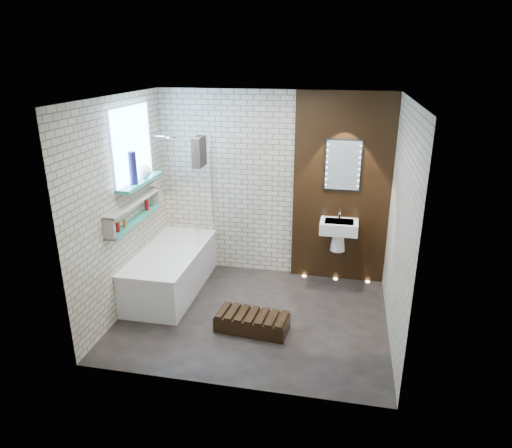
% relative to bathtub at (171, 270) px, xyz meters
% --- Properties ---
extents(ground, '(3.20, 3.20, 0.00)m').
position_rel_bathtub_xyz_m(ground, '(1.22, -0.45, -0.29)').
color(ground, black).
rests_on(ground, ground).
extents(room_shell, '(3.24, 3.20, 2.60)m').
position_rel_bathtub_xyz_m(room_shell, '(1.22, -0.45, 1.01)').
color(room_shell, '#BCAF95').
rests_on(room_shell, ground).
extents(walnut_panel, '(1.30, 0.06, 2.60)m').
position_rel_bathtub_xyz_m(walnut_panel, '(2.17, 0.82, 1.01)').
color(walnut_panel, black).
rests_on(walnut_panel, ground).
extents(clerestory_window, '(0.18, 1.00, 0.94)m').
position_rel_bathtub_xyz_m(clerestory_window, '(-0.34, -0.10, 1.61)').
color(clerestory_window, '#7FADE0').
rests_on(clerestory_window, room_shell).
extents(display_niche, '(0.14, 1.30, 0.26)m').
position_rel_bathtub_xyz_m(display_niche, '(-0.31, -0.30, 0.91)').
color(display_niche, teal).
rests_on(display_niche, room_shell).
extents(bathtub, '(0.79, 1.74, 0.70)m').
position_rel_bathtub_xyz_m(bathtub, '(0.00, 0.00, 0.00)').
color(bathtub, white).
rests_on(bathtub, ground).
extents(bath_screen, '(0.01, 0.78, 1.40)m').
position_rel_bathtub_xyz_m(bath_screen, '(0.35, 0.44, 0.99)').
color(bath_screen, white).
rests_on(bath_screen, bathtub).
extents(towel, '(0.11, 0.29, 0.38)m').
position_rel_bathtub_xyz_m(towel, '(0.35, 0.32, 1.56)').
color(towel, black).
rests_on(towel, bath_screen).
extents(shower_head, '(0.18, 0.18, 0.02)m').
position_rel_bathtub_xyz_m(shower_head, '(-0.08, 0.50, 1.71)').
color(shower_head, silver).
rests_on(shower_head, room_shell).
extents(washbasin, '(0.50, 0.36, 0.58)m').
position_rel_bathtub_xyz_m(washbasin, '(2.17, 0.62, 0.50)').
color(washbasin, white).
rests_on(washbasin, walnut_panel).
extents(led_mirror, '(0.50, 0.02, 0.70)m').
position_rel_bathtub_xyz_m(led_mirror, '(2.17, 0.78, 1.36)').
color(led_mirror, black).
rests_on(led_mirror, walnut_panel).
extents(walnut_step, '(0.86, 0.44, 0.18)m').
position_rel_bathtub_xyz_m(walnut_step, '(1.27, -0.75, -0.20)').
color(walnut_step, black).
rests_on(walnut_step, ground).
extents(niche_bottles, '(0.06, 0.85, 0.14)m').
position_rel_bathtub_xyz_m(niche_bottles, '(-0.31, -0.30, 0.87)').
color(niche_bottles, maroon).
rests_on(niche_bottles, display_niche).
extents(sill_vases, '(0.17, 0.44, 0.40)m').
position_rel_bathtub_xyz_m(sill_vases, '(-0.28, -0.11, 1.39)').
color(sill_vases, white).
rests_on(sill_vases, clerestory_window).
extents(floor_uplights, '(0.96, 0.06, 0.01)m').
position_rel_bathtub_xyz_m(floor_uplights, '(2.17, 0.75, -0.29)').
color(floor_uplights, '#FFD899').
rests_on(floor_uplights, ground).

